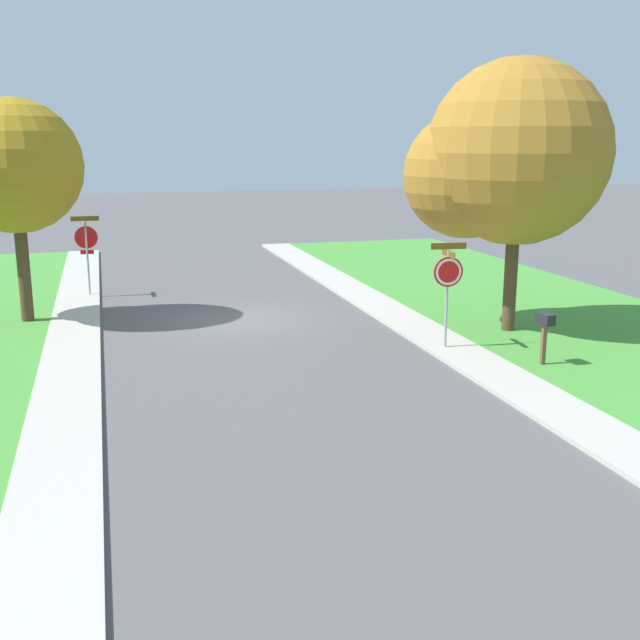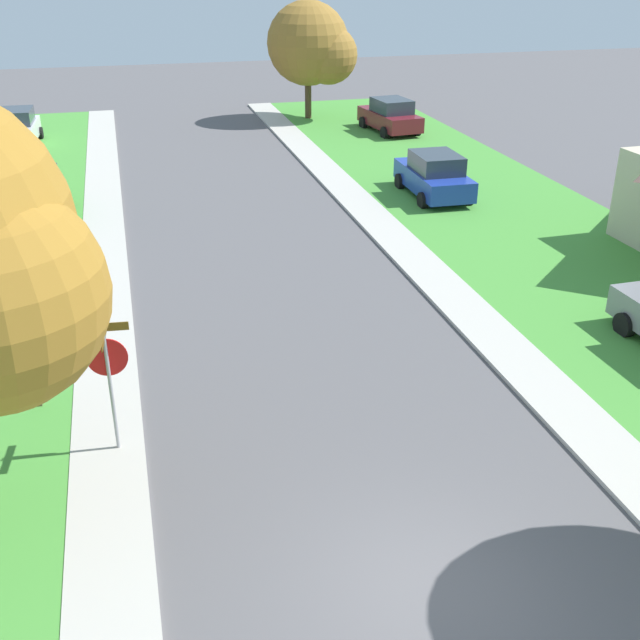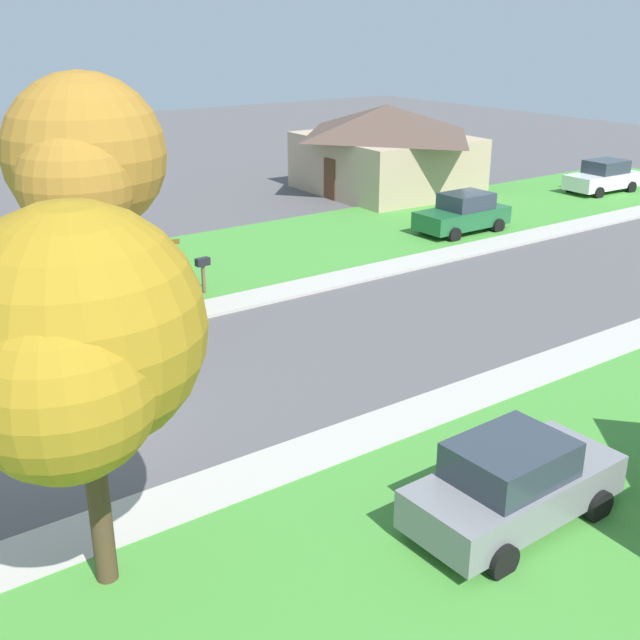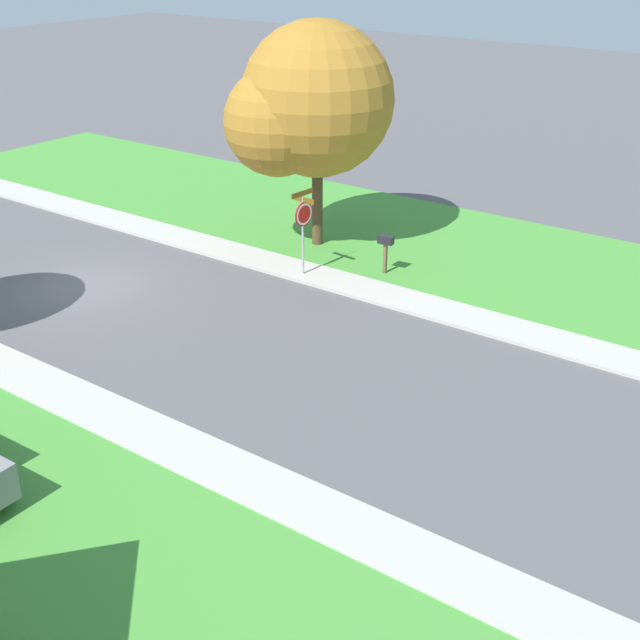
{
  "view_description": "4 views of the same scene",
  "coord_description": "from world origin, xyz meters",
  "px_view_note": "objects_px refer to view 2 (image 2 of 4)",
  "views": [
    {
      "loc": [
        3.76,
        22.27,
        5.24
      ],
      "look_at": [
        -0.72,
        6.45,
        1.4
      ],
      "focal_mm": 43.17,
      "sensor_mm": 36.0,
      "label": 1
    },
    {
      "loc": [
        -3.82,
        -8.24,
        8.88
      ],
      "look_at": [
        0.04,
        6.78,
        1.4
      ],
      "focal_mm": 43.73,
      "sensor_mm": 36.0,
      "label": 2
    },
    {
      "loc": [
        16.81,
        -4.62,
        8.78
      ],
      "look_at": [
        1.12,
        6.58,
        1.4
      ],
      "focal_mm": 44.24,
      "sensor_mm": 36.0,
      "label": 3
    },
    {
      "loc": [
        15.02,
        19.68,
        10.12
      ],
      "look_at": [
        0.16,
        8.89,
        1.4
      ],
      "focal_mm": 47.52,
      "sensor_mm": 36.0,
      "label": 4
    }
  ],
  "objects_px": {
    "car_maroon_driveway_right": "(390,116)",
    "car_green_behind_trees": "(36,197)",
    "stop_sign_far_corner": "(108,366)",
    "tree_sidewalk_far": "(313,46)",
    "car_blue_far_down_street": "(434,176)",
    "mailbox": "(33,367)",
    "car_white_kerbside_mid": "(16,128)"
  },
  "relations": [
    {
      "from": "car_maroon_driveway_right",
      "to": "car_white_kerbside_mid",
      "type": "relative_size",
      "value": 1.03
    },
    {
      "from": "stop_sign_far_corner",
      "to": "car_maroon_driveway_right",
      "type": "bearing_deg",
      "value": 60.7
    },
    {
      "from": "stop_sign_far_corner",
      "to": "car_green_behind_trees",
      "type": "distance_m",
      "value": 15.29
    },
    {
      "from": "car_maroon_driveway_right",
      "to": "tree_sidewalk_far",
      "type": "xyz_separation_m",
      "value": [
        -3.04,
        4.32,
        3.05
      ]
    },
    {
      "from": "stop_sign_far_corner",
      "to": "car_maroon_driveway_right",
      "type": "distance_m",
      "value": 29.43
    },
    {
      "from": "tree_sidewalk_far",
      "to": "mailbox",
      "type": "relative_size",
      "value": 4.8
    },
    {
      "from": "mailbox",
      "to": "car_blue_far_down_street",
      "type": "bearing_deg",
      "value": 41.55
    },
    {
      "from": "car_blue_far_down_street",
      "to": "tree_sidewalk_far",
      "type": "xyz_separation_m",
      "value": [
        -0.88,
        15.74,
        3.05
      ]
    },
    {
      "from": "car_maroon_driveway_right",
      "to": "tree_sidewalk_far",
      "type": "distance_m",
      "value": 6.1
    },
    {
      "from": "car_white_kerbside_mid",
      "to": "tree_sidewalk_far",
      "type": "bearing_deg",
      "value": 9.94
    },
    {
      "from": "stop_sign_far_corner",
      "to": "tree_sidewalk_far",
      "type": "distance_m",
      "value": 32.11
    },
    {
      "from": "stop_sign_far_corner",
      "to": "car_white_kerbside_mid",
      "type": "bearing_deg",
      "value": 98.63
    },
    {
      "from": "car_maroon_driveway_right",
      "to": "car_green_behind_trees",
      "type": "bearing_deg",
      "value": -147.81
    },
    {
      "from": "tree_sidewalk_far",
      "to": "car_blue_far_down_street",
      "type": "bearing_deg",
      "value": -86.81
    },
    {
      "from": "car_white_kerbside_mid",
      "to": "car_maroon_driveway_right",
      "type": "bearing_deg",
      "value": -4.94
    },
    {
      "from": "car_blue_far_down_street",
      "to": "car_white_kerbside_mid",
      "type": "bearing_deg",
      "value": 141.49
    },
    {
      "from": "car_green_behind_trees",
      "to": "car_maroon_driveway_right",
      "type": "bearing_deg",
      "value": 32.19
    },
    {
      "from": "car_green_behind_trees",
      "to": "tree_sidewalk_far",
      "type": "relative_size",
      "value": 0.69
    },
    {
      "from": "car_green_behind_trees",
      "to": "tree_sidewalk_far",
      "type": "xyz_separation_m",
      "value": [
        13.78,
        14.91,
        3.05
      ]
    },
    {
      "from": "car_blue_far_down_street",
      "to": "tree_sidewalk_far",
      "type": "bearing_deg",
      "value": 93.19
    },
    {
      "from": "tree_sidewalk_far",
      "to": "mailbox",
      "type": "distance_m",
      "value": 30.97
    },
    {
      "from": "tree_sidewalk_far",
      "to": "mailbox",
      "type": "bearing_deg",
      "value": -114.82
    },
    {
      "from": "stop_sign_far_corner",
      "to": "car_white_kerbside_mid",
      "type": "distance_m",
      "value": 27.58
    },
    {
      "from": "car_maroon_driveway_right",
      "to": "car_white_kerbside_mid",
      "type": "bearing_deg",
      "value": 175.06
    },
    {
      "from": "car_maroon_driveway_right",
      "to": "stop_sign_far_corner",
      "type": "bearing_deg",
      "value": -119.3
    },
    {
      "from": "car_maroon_driveway_right",
      "to": "car_blue_far_down_street",
      "type": "height_order",
      "value": "same"
    },
    {
      "from": "tree_sidewalk_far",
      "to": "car_maroon_driveway_right",
      "type": "bearing_deg",
      "value": -54.87
    },
    {
      "from": "stop_sign_far_corner",
      "to": "car_green_behind_trees",
      "type": "bearing_deg",
      "value": 99.17
    },
    {
      "from": "car_maroon_driveway_right",
      "to": "mailbox",
      "type": "xyz_separation_m",
      "value": [
        -15.98,
        -23.67,
        0.14
      ]
    },
    {
      "from": "tree_sidewalk_far",
      "to": "car_green_behind_trees",
      "type": "bearing_deg",
      "value": -132.76
    },
    {
      "from": "stop_sign_far_corner",
      "to": "mailbox",
      "type": "bearing_deg",
      "value": 128.69
    },
    {
      "from": "stop_sign_far_corner",
      "to": "car_maroon_driveway_right",
      "type": "height_order",
      "value": "stop_sign_far_corner"
    }
  ]
}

